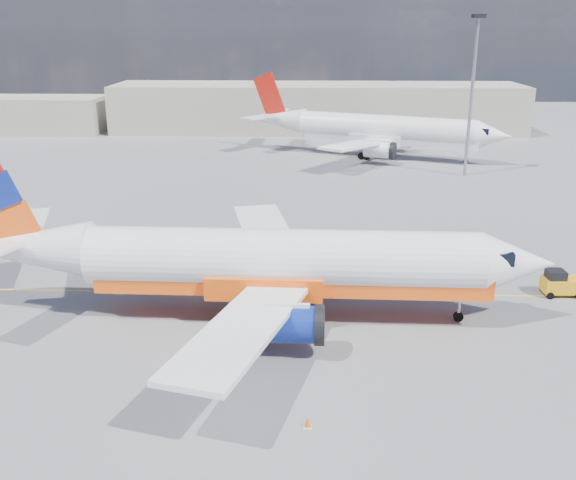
{
  "coord_description": "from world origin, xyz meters",
  "views": [
    {
      "loc": [
        3.2,
        -38.21,
        17.86
      ],
      "look_at": [
        1.97,
        4.26,
        3.5
      ],
      "focal_mm": 40.0,
      "sensor_mm": 36.0,
      "label": 1
    }
  ],
  "objects_px": {
    "main_jet": "(265,262)",
    "traffic_cone": "(308,422)",
    "gse_tug": "(560,283)",
    "second_jet": "(378,130)"
  },
  "relations": [
    {
      "from": "main_jet",
      "to": "second_jet",
      "type": "xyz_separation_m",
      "value": [
        12.5,
        52.62,
        0.02
      ]
    },
    {
      "from": "main_jet",
      "to": "traffic_cone",
      "type": "relative_size",
      "value": 69.02
    },
    {
      "from": "main_jet",
      "to": "gse_tug",
      "type": "relative_size",
      "value": 14.1
    },
    {
      "from": "main_jet",
      "to": "second_jet",
      "type": "bearing_deg",
      "value": 78.09
    },
    {
      "from": "main_jet",
      "to": "gse_tug",
      "type": "height_order",
      "value": "main_jet"
    },
    {
      "from": "main_jet",
      "to": "gse_tug",
      "type": "bearing_deg",
      "value": 12.83
    },
    {
      "from": "gse_tug",
      "to": "traffic_cone",
      "type": "height_order",
      "value": "gse_tug"
    },
    {
      "from": "second_jet",
      "to": "traffic_cone",
      "type": "bearing_deg",
      "value": -77.01
    },
    {
      "from": "gse_tug",
      "to": "traffic_cone",
      "type": "distance_m",
      "value": 23.62
    },
    {
      "from": "main_jet",
      "to": "traffic_cone",
      "type": "height_order",
      "value": "main_jet"
    }
  ]
}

